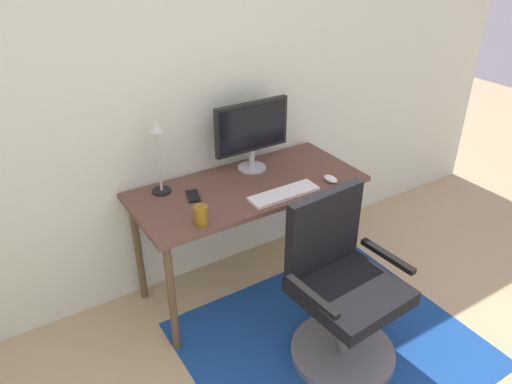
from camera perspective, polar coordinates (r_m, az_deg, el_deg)
The scene contains 10 objects.
wall_back at distance 2.88m, azimuth -13.40°, elevation 10.96°, with size 6.00×0.10×2.60m, color silver.
area_rug at distance 3.02m, azimuth 8.68°, elevation -17.05°, with size 1.58×1.37×0.01m, color navy.
desk at distance 2.99m, azimuth -0.94°, elevation -0.55°, with size 1.41×0.63×0.76m.
monitor at distance 3.03m, azimuth -0.50°, elevation 7.24°, with size 0.50×0.18×0.44m.
keyboard at distance 2.84m, azimuth 3.26°, elevation -0.18°, with size 0.43×0.13×0.02m, color white.
computer_mouse at distance 3.01m, azimuth 8.67°, elevation 1.52°, with size 0.06×0.10×0.03m, color white.
coffee_cup at distance 2.56m, azimuth -6.40°, elevation -2.72°, with size 0.08×0.08×0.11m, color #845C15.
cell_phone at distance 2.84m, azimuth -7.34°, elevation -0.46°, with size 0.07×0.14×0.01m, color black.
desk_lamp at distance 2.79m, azimuth -11.50°, elevation 5.49°, with size 0.11×0.11×0.45m.
office_chair at distance 2.73m, azimuth 9.85°, elevation -12.06°, with size 0.61×0.58×0.96m.
Camera 1 is at (-0.87, -0.40, 2.17)m, focal length 34.36 mm.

